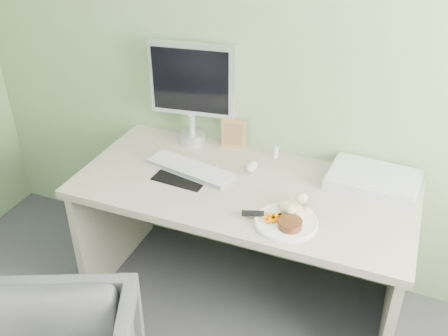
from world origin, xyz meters
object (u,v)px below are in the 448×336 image
at_px(scanner, 373,181).
at_px(monitor, 192,88).
at_px(desk, 243,216).
at_px(plate, 286,222).

distance_m(scanner, monitor, 1.02).
distance_m(desk, scanner, 0.65).
distance_m(desk, plate, 0.39).
height_order(desk, scanner, scanner).
xyz_separation_m(desk, plate, (0.27, -0.21, 0.19)).
relative_size(scanner, monitor, 0.75).
relative_size(desk, scanner, 3.87).
bearing_deg(scanner, desk, -154.93).
height_order(plate, monitor, monitor).
relative_size(desk, monitor, 2.92).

